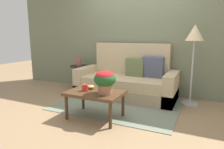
% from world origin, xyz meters
% --- Properties ---
extents(ground_plane, '(14.00, 14.00, 0.00)m').
position_xyz_m(ground_plane, '(0.00, 0.00, 0.00)').
color(ground_plane, '#997A56').
extents(wall_back, '(6.40, 0.12, 2.91)m').
position_xyz_m(wall_back, '(0.00, 1.12, 1.46)').
color(wall_back, slate).
rests_on(wall_back, ground).
extents(area_rug, '(2.24, 1.69, 0.01)m').
position_xyz_m(area_rug, '(0.00, 0.12, 0.01)').
color(area_rug, gray).
rests_on(area_rug, ground).
extents(couch, '(2.08, 0.86, 1.13)m').
position_xyz_m(couch, '(-0.03, 0.66, 0.33)').
color(couch, tan).
rests_on(couch, ground).
extents(coffee_table, '(0.87, 0.58, 0.43)m').
position_xyz_m(coffee_table, '(-0.09, -0.63, 0.38)').
color(coffee_table, '#442D1B').
rests_on(coffee_table, ground).
extents(side_table, '(0.44, 0.44, 0.58)m').
position_xyz_m(side_table, '(-1.30, 0.75, 0.40)').
color(side_table, black).
rests_on(side_table, ground).
extents(floor_lamp, '(0.32, 0.32, 1.49)m').
position_xyz_m(floor_lamp, '(1.24, 0.69, 1.21)').
color(floor_lamp, '#B2B2B7').
rests_on(floor_lamp, ground).
extents(potted_plant, '(0.33, 0.33, 0.35)m').
position_xyz_m(potted_plant, '(0.11, -0.67, 0.65)').
color(potted_plant, '#A36B4C').
rests_on(potted_plant, coffee_table).
extents(coffee_mug, '(0.13, 0.09, 0.10)m').
position_xyz_m(coffee_mug, '(-0.25, -0.66, 0.49)').
color(coffee_mug, red).
rests_on(coffee_mug, coffee_table).
extents(snack_bowl, '(0.13, 0.13, 0.07)m').
position_xyz_m(snack_bowl, '(-0.23, -0.52, 0.47)').
color(snack_bowl, gold).
rests_on(snack_bowl, coffee_table).
extents(table_vase, '(0.12, 0.12, 0.22)m').
position_xyz_m(table_vase, '(-1.32, 0.75, 0.67)').
color(table_vase, '#934C42').
rests_on(table_vase, side_table).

